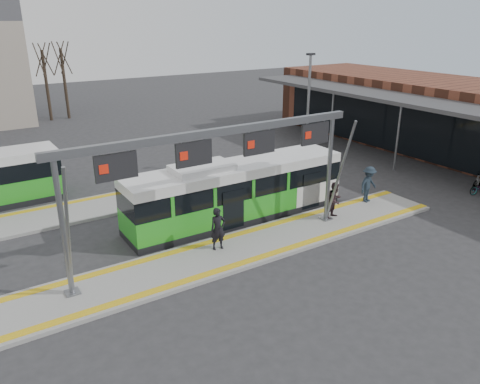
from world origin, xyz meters
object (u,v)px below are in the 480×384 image
object	(u,v)px
passenger_a	(218,229)
gantry	(221,155)
hero_bus	(236,192)
passenger_c	(369,184)
passenger_b	(335,200)

from	to	relation	value
passenger_a	gantry	bearing A→B (deg)	-57.79
hero_bus	passenger_c	xyz separation A→B (m)	(6.83, -2.16, -0.29)
passenger_c	passenger_b	bearing A→B (deg)	-178.85
passenger_b	gantry	bearing A→B (deg)	167.63
gantry	passenger_c	world-z (taller)	gantry
gantry	passenger_b	xyz separation A→B (m)	(6.32, 0.01, -3.26)
gantry	hero_bus	size ratio (longest dim) A/B	1.16
passenger_a	passenger_c	xyz separation A→B (m)	(9.35, 0.40, 0.05)
hero_bus	passenger_b	distance (m)	4.76
gantry	passenger_a	xyz separation A→B (m)	(-0.09, 0.19, -3.24)
gantry	passenger_a	world-z (taller)	gantry
gantry	passenger_a	size ratio (longest dim) A/B	7.13
hero_bus	passenger_c	bearing A→B (deg)	-17.18
passenger_a	passenger_c	distance (m)	9.36
passenger_a	passenger_b	size ratio (longest dim) A/B	1.02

